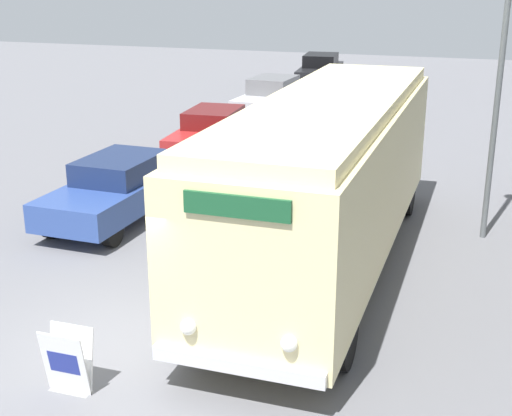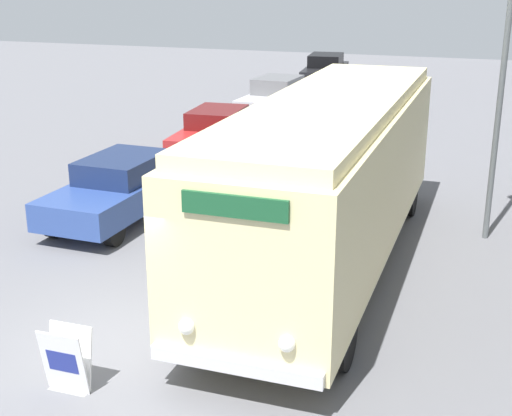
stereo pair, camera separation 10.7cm
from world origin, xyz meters
The scene contains 8 objects.
ground_plane centered at (0.00, 0.00, 0.00)m, with size 80.00×80.00×0.00m, color slate.
vintage_bus centered at (2.20, 4.15, 1.85)m, with size 2.47×10.08×3.26m.
sign_board centered at (-0.09, -1.23, 0.45)m, with size 0.65×0.35×0.93m.
streetlamp centered at (5.04, 6.72, 4.10)m, with size 0.36×0.36×6.31m.
parked_car_near centered at (-2.92, 5.34, 0.74)m, with size 1.86×4.61×1.44m.
parked_car_mid centered at (-3.10, 11.50, 0.72)m, with size 2.05×4.62×1.42m.
parked_car_far centered at (-3.10, 17.60, 0.77)m, with size 1.95×4.53×1.55m.
parked_car_distant centered at (-3.09, 25.25, 0.82)m, with size 2.19×4.77×1.61m.
Camera 1 is at (4.99, -8.38, 5.45)m, focal length 50.00 mm.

